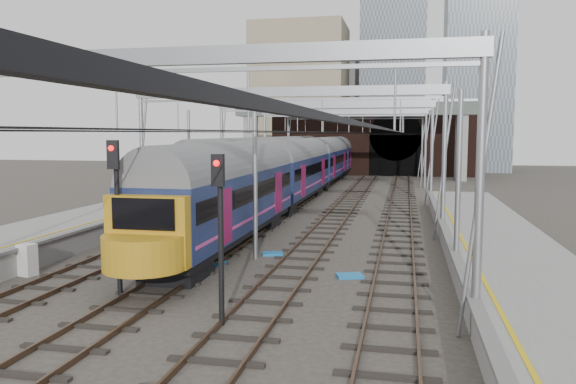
% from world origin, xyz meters
% --- Properties ---
extents(ground, '(160.00, 160.00, 0.00)m').
position_xyz_m(ground, '(0.00, 0.00, 0.00)').
color(ground, '#38332D').
rests_on(ground, ground).
extents(platform_left, '(4.32, 55.00, 1.12)m').
position_xyz_m(platform_left, '(-10.18, 2.50, 0.55)').
color(platform_left, gray).
rests_on(platform_left, ground).
extents(platform_right, '(4.32, 47.00, 1.12)m').
position_xyz_m(platform_right, '(10.18, -1.50, 0.55)').
color(platform_right, gray).
rests_on(platform_right, ground).
extents(tracks, '(14.40, 80.00, 0.22)m').
position_xyz_m(tracks, '(0.00, 15.00, 0.02)').
color(tracks, '#4C3828').
rests_on(tracks, ground).
extents(overhead_line, '(16.80, 80.00, 8.00)m').
position_xyz_m(overhead_line, '(0.00, 21.49, 6.57)').
color(overhead_line, gray).
rests_on(overhead_line, ground).
extents(retaining_wall, '(28.00, 2.75, 9.00)m').
position_xyz_m(retaining_wall, '(1.40, 51.93, 4.33)').
color(retaining_wall, black).
rests_on(retaining_wall, ground).
extents(overbridge, '(28.00, 3.00, 9.25)m').
position_xyz_m(overbridge, '(0.00, 46.00, 7.27)').
color(overbridge, gray).
rests_on(overbridge, ground).
extents(city_skyline, '(37.50, 27.50, 60.00)m').
position_xyz_m(city_skyline, '(2.73, 70.48, 17.09)').
color(city_skyline, tan).
rests_on(city_skyline, ground).
extents(train_main, '(2.96, 68.33, 5.03)m').
position_xyz_m(train_main, '(-2.00, 29.69, 2.58)').
color(train_main, black).
rests_on(train_main, ground).
extents(train_second, '(3.00, 52.07, 5.10)m').
position_xyz_m(train_second, '(-6.00, 34.74, 2.61)').
color(train_second, black).
rests_on(train_second, ground).
extents(signal_near_left, '(0.39, 0.48, 5.22)m').
position_xyz_m(signal_near_left, '(-3.04, -4.31, 3.26)').
color(signal_near_left, black).
rests_on(signal_near_left, ground).
extents(signal_near_centre, '(0.35, 0.47, 4.87)m').
position_xyz_m(signal_near_centre, '(1.28, -6.46, 3.07)').
color(signal_near_centre, black).
rests_on(signal_near_centre, ground).
extents(relay_cabinet, '(0.71, 0.63, 1.22)m').
position_xyz_m(relay_cabinet, '(-7.80, -2.60, 0.61)').
color(relay_cabinet, silver).
rests_on(relay_cabinet, ground).
extents(equip_cover_a, '(1.01, 0.75, 0.11)m').
position_xyz_m(equip_cover_a, '(-1.41, 0.54, 0.06)').
color(equip_cover_a, '#1872B5').
rests_on(equip_cover_a, ground).
extents(equip_cover_b, '(1.03, 0.85, 0.11)m').
position_xyz_m(equip_cover_b, '(0.55, 2.89, 0.05)').
color(equip_cover_b, '#1872B5').
rests_on(equip_cover_b, ground).
extents(equip_cover_c, '(1.14, 0.96, 0.11)m').
position_xyz_m(equip_cover_c, '(4.32, -0.33, 0.06)').
color(equip_cover_c, '#1872B5').
rests_on(equip_cover_c, ground).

